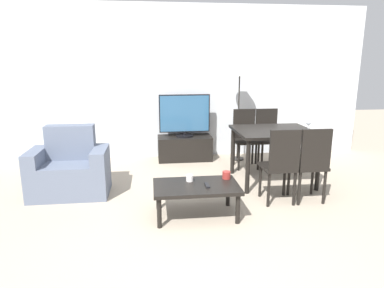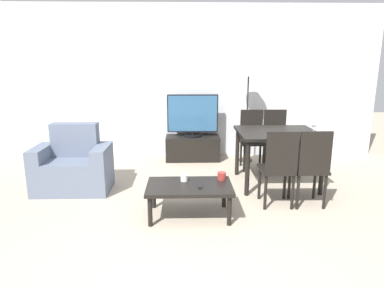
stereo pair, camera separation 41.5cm
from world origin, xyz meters
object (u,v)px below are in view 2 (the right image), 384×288
object	(u,v)px
dining_table	(278,138)
wine_glass_left	(314,125)
dining_chair_near	(279,165)
floor_lamp	(249,74)
tv_stand	(193,148)
coffee_table	(189,189)
remote_primary	(200,185)
cup_white_near	(222,176)
cup_colored_far	(184,178)
dining_chair_far	(276,136)
armchair	(73,167)
dining_chair_far_left	(252,136)
tv	(193,116)
dining_chair_near_right	(311,165)

from	to	relation	value
dining_table	wine_glass_left	xyz separation A→B (m)	(0.46, -0.10, 0.20)
dining_chair_near	floor_lamp	bearing A→B (deg)	90.68
tv_stand	dining_chair_near	distance (m)	2.33
floor_lamp	wine_glass_left	world-z (taller)	floor_lamp
coffee_table	floor_lamp	bearing A→B (deg)	64.86
remote_primary	cup_white_near	world-z (taller)	cup_white_near
coffee_table	dining_chair_near	xyz separation A→B (m)	(1.06, 0.23, 0.20)
remote_primary	cup_colored_far	world-z (taller)	cup_colored_far
tv_stand	remote_primary	world-z (taller)	tv_stand
dining_chair_far	dining_table	bearing A→B (deg)	-103.61
dining_chair_near	floor_lamp	size ratio (longest dim) A/B	0.55
dining_table	floor_lamp	world-z (taller)	floor_lamp
dining_table	coffee_table	bearing A→B (deg)	-140.80
coffee_table	remote_primary	bearing A→B (deg)	-22.44
armchair	floor_lamp	distance (m)	3.17
coffee_table	wine_glass_left	world-z (taller)	wine_glass_left
floor_lamp	remote_primary	xyz separation A→B (m)	(-0.92, -2.27, -1.13)
coffee_table	dining_chair_far_left	bearing A→B (deg)	59.71
dining_chair_far	floor_lamp	size ratio (longest dim) A/B	0.55
dining_table	wine_glass_left	distance (m)	0.51
floor_lamp	cup_white_near	distance (m)	2.42
tv	coffee_table	bearing A→B (deg)	-92.50
coffee_table	wine_glass_left	size ratio (longest dim) A/B	6.56
coffee_table	wine_glass_left	distance (m)	2.03
dining_chair_near_right	dining_table	bearing A→B (deg)	103.61
armchair	dining_chair_near	bearing A→B (deg)	-13.60
coffee_table	remote_primary	xyz separation A→B (m)	(0.12, -0.05, 0.05)
dining_chair_far_left	cup_colored_far	world-z (taller)	dining_chair_far_left
dining_chair_near_right	armchair	bearing A→B (deg)	168.09
dining_chair_near_right	dining_chair_far_left	bearing A→B (deg)	103.61
coffee_table	cup_white_near	bearing A→B (deg)	23.60
tv	cup_colored_far	world-z (taller)	tv
cup_white_near	dining_chair_near_right	bearing A→B (deg)	3.33
armchair	dining_chair_far	distance (m)	3.17
cup_white_near	cup_colored_far	distance (m)	0.44
dining_table	cup_colored_far	xyz separation A→B (m)	(-1.31, -0.89, -0.26)
cup_white_near	floor_lamp	bearing A→B (deg)	72.18
tv_stand	floor_lamp	xyz separation A→B (m)	(0.94, -0.11, 1.31)
dining_chair_near	cup_white_near	world-z (taller)	dining_chair_near
dining_chair_far_left	dining_chair_far	bearing A→B (deg)	0.00
tv	cup_white_near	bearing A→B (deg)	-82.60
tv_stand	dining_chair_far_left	xyz separation A→B (m)	(0.96, -0.50, 0.32)
floor_lamp	wine_glass_left	size ratio (longest dim) A/B	11.89
dining_chair_far_left	remote_primary	distance (m)	2.10
dining_chair_near	wine_glass_left	bearing A→B (deg)	46.73
cup_white_near	dining_table	bearing A→B (deg)	44.44
dining_chair_far	wine_glass_left	bearing A→B (deg)	-73.32
dining_chair_far_left	floor_lamp	xyz separation A→B (m)	(-0.02, 0.40, 0.99)
dining_table	cup_colored_far	world-z (taller)	dining_table
tv_stand	cup_white_near	xyz separation A→B (m)	(0.28, -2.16, 0.21)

